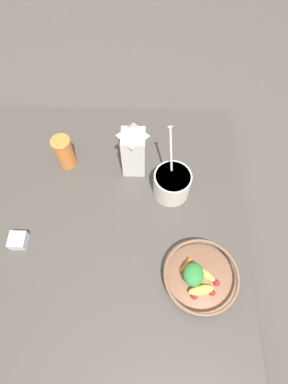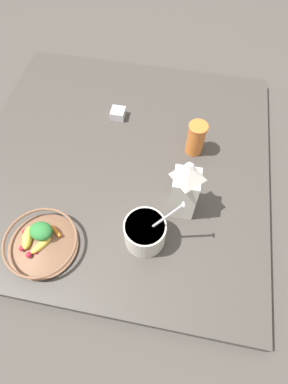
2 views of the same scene
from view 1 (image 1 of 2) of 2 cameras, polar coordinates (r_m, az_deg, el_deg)
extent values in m
plane|color=#4C4742|center=(1.16, -10.94, -7.61)|extent=(6.00, 6.00, 0.00)
cube|color=#47423D|center=(1.14, -11.15, -7.16)|extent=(1.16, 1.16, 0.05)
cylinder|color=brown|center=(1.05, 10.52, -15.87)|extent=(0.13, 0.13, 0.01)
cone|color=brown|center=(1.03, 10.74, -15.59)|extent=(0.24, 0.24, 0.04)
torus|color=brown|center=(1.01, 10.92, -15.36)|extent=(0.25, 0.25, 0.01)
ellipsoid|color=#EFD64C|center=(1.00, 10.81, -17.88)|extent=(0.05, 0.08, 0.03)
ellipsoid|color=#EFD64C|center=(1.02, 11.45, -15.02)|extent=(0.06, 0.08, 0.03)
cylinder|color=orange|center=(1.02, 7.99, -13.64)|extent=(0.05, 0.04, 0.01)
sphere|color=red|center=(1.02, 13.69, -16.50)|extent=(0.02, 0.02, 0.02)
sphere|color=red|center=(1.02, 10.88, -15.42)|extent=(0.01, 0.01, 0.01)
sphere|color=red|center=(1.01, 12.89, -18.23)|extent=(0.02, 0.02, 0.02)
sphere|color=red|center=(1.00, 9.58, -19.02)|extent=(0.02, 0.02, 0.02)
sphere|color=red|center=(1.02, 12.76, -15.62)|extent=(0.02, 0.02, 0.02)
ellipsoid|color=#2D7F38|center=(0.99, 9.40, -15.24)|extent=(0.09, 0.08, 0.04)
cube|color=silver|center=(1.13, -1.98, 7.47)|extent=(0.08, 0.08, 0.20)
pyramid|color=silver|center=(1.03, -2.20, 11.51)|extent=(0.08, 0.08, 0.05)
cylinder|color=white|center=(1.03, -3.51, 11.44)|extent=(0.03, 0.01, 0.03)
cylinder|color=silver|center=(1.11, 5.32, 1.52)|extent=(0.14, 0.14, 0.11)
cylinder|color=white|center=(1.07, 5.53, 2.74)|extent=(0.13, 0.13, 0.02)
cylinder|color=silver|center=(1.05, 5.20, 6.72)|extent=(0.11, 0.03, 0.20)
ellipsoid|color=silver|center=(1.01, 5.03, 12.28)|extent=(0.02, 0.02, 0.01)
cylinder|color=orange|center=(1.21, -14.93, 7.32)|extent=(0.07, 0.07, 0.14)
torus|color=orange|center=(1.15, -15.72, 9.30)|extent=(0.07, 0.07, 0.01)
cube|color=silver|center=(1.14, -22.84, -8.51)|extent=(0.06, 0.06, 0.04)
cube|color=brown|center=(1.15, -22.73, -8.62)|extent=(0.05, 0.05, 0.02)
camera|label=2|loc=(0.77, 54.90, 41.64)|focal=28.00mm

